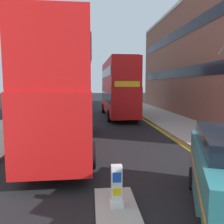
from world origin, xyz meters
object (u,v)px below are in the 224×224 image
double_decker_bus_oncoming (118,87)px  pedestrian_far (139,103)px  double_decker_bus_away (65,89)px  keep_left_bollard (117,188)px

double_decker_bus_oncoming → pedestrian_far: size_ratio=6.69×
double_decker_bus_oncoming → double_decker_bus_away: bearing=-110.0°
keep_left_bollard → double_decker_bus_oncoming: (2.16, 17.68, 2.42)m
double_decker_bus_away → pedestrian_far: size_ratio=6.70×
keep_left_bollard → double_decker_bus_oncoming: size_ratio=0.10×
keep_left_bollard → double_decker_bus_away: (-1.94, 6.42, 2.42)m
double_decker_bus_away → double_decker_bus_oncoming: bearing=70.0°
keep_left_bollard → double_decker_bus_away: bearing=106.8°
keep_left_bollard → double_decker_bus_away: 7.13m
double_decker_bus_away → double_decker_bus_oncoming: (4.10, 11.25, 0.00)m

